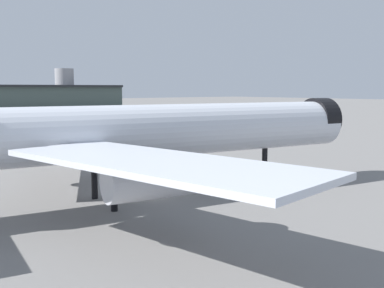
% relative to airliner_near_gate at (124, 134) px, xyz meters
% --- Properties ---
extents(ground, '(900.00, 900.00, 0.00)m').
position_rel_airliner_near_gate_xyz_m(ground, '(3.56, 0.54, -7.04)').
color(ground, slate).
extents(airliner_near_gate, '(61.85, 55.98, 16.00)m').
position_rel_airliner_near_gate_xyz_m(airliner_near_gate, '(0.00, 0.00, 0.00)').
color(airliner_near_gate, silver).
rests_on(airliner_near_gate, ground).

